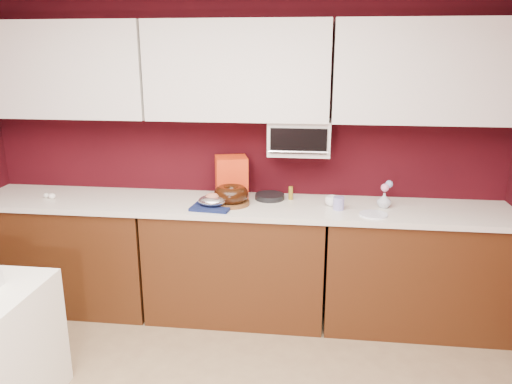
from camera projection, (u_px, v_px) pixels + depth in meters
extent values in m
cube|color=#35070D|center=(242.00, 149.00, 3.89)|extent=(4.00, 0.02, 2.50)
cube|color=#45220D|center=(72.00, 253.00, 3.98)|extent=(1.31, 0.58, 0.86)
cube|color=#45220D|center=(237.00, 262.00, 3.82)|extent=(1.31, 0.58, 0.86)
cube|color=#45220D|center=(416.00, 271.00, 3.66)|extent=(1.31, 0.58, 0.86)
cube|color=white|center=(236.00, 206.00, 3.70)|extent=(4.00, 0.62, 0.04)
cube|color=white|center=(62.00, 70.00, 3.73)|extent=(1.31, 0.33, 0.70)
cube|color=white|center=(238.00, 71.00, 3.57)|extent=(1.31, 0.33, 0.70)
cube|color=white|center=(430.00, 72.00, 3.41)|extent=(1.31, 0.33, 0.70)
cube|color=white|center=(299.00, 137.00, 3.67)|extent=(0.45, 0.30, 0.25)
cube|color=black|center=(299.00, 141.00, 3.51)|extent=(0.40, 0.02, 0.18)
cylinder|color=silver|center=(298.00, 152.00, 3.52)|extent=(0.42, 0.02, 0.02)
cylinder|color=brown|center=(231.00, 203.00, 3.66)|extent=(0.32, 0.32, 0.03)
torus|color=black|center=(231.00, 194.00, 3.64)|extent=(0.26, 0.26, 0.10)
cube|color=#121A43|center=(212.00, 207.00, 3.58)|extent=(0.30, 0.27, 0.02)
ellipsoid|color=white|center=(212.00, 201.00, 3.57)|extent=(0.24, 0.21, 0.07)
ellipsoid|color=#C17258|center=(212.00, 197.00, 3.56)|extent=(0.11, 0.10, 0.06)
cube|color=#BB120C|center=(231.00, 177.00, 3.79)|extent=(0.28, 0.27, 0.32)
cylinder|color=black|center=(270.00, 197.00, 3.79)|extent=(0.29, 0.29, 0.04)
imported|color=white|center=(331.00, 200.00, 3.62)|extent=(0.09, 0.09, 0.09)
cylinder|color=#1E1C9D|center=(339.00, 203.00, 3.53)|extent=(0.10, 0.10, 0.09)
imported|color=#B2BCC9|center=(384.00, 199.00, 3.58)|extent=(0.09, 0.09, 0.12)
sphere|color=pink|center=(385.00, 188.00, 3.55)|extent=(0.06, 0.06, 0.06)
sphere|color=#829BD0|center=(389.00, 184.00, 3.56)|extent=(0.05, 0.05, 0.05)
cylinder|color=white|center=(373.00, 214.00, 3.42)|extent=(0.21, 0.21, 0.01)
cylinder|color=olive|center=(291.00, 193.00, 3.77)|extent=(0.05, 0.05, 0.10)
ellipsoid|color=silver|center=(46.00, 195.00, 3.82)|extent=(0.06, 0.06, 0.04)
ellipsoid|color=white|center=(52.00, 196.00, 3.79)|extent=(0.07, 0.06, 0.04)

